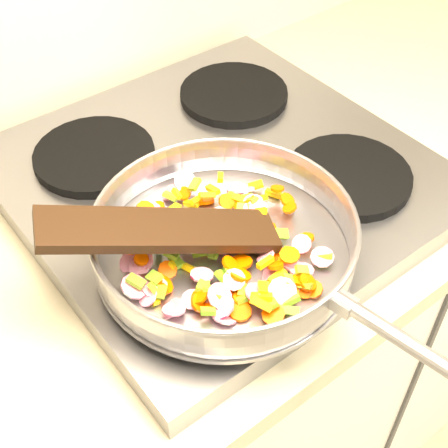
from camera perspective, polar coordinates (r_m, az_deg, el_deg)
base_cabinet at (r=1.72m, az=18.50°, el=0.97°), size 3.00×0.65×0.86m
cooktop at (r=0.98m, az=-0.43°, el=4.12°), size 0.60×0.60×0.04m
grate_fl at (r=0.82m, az=-2.23°, el=-3.40°), size 0.19×0.19×0.02m
grate_fr at (r=0.96m, az=11.33°, el=4.33°), size 0.19×0.19×0.02m
grate_bl at (r=1.01m, az=-11.77°, el=6.16°), size 0.19×0.19×0.02m
grate_br at (r=1.12m, az=0.91°, el=11.79°), size 0.19×0.19×0.02m
saute_pan at (r=0.80m, az=0.10°, el=-1.17°), size 0.39×0.55×0.06m
vegetable_heap at (r=0.80m, az=-0.12°, el=-2.38°), size 0.29×0.29×0.05m
wooden_spatula at (r=0.77m, az=-5.70°, el=-0.55°), size 0.30×0.18×0.09m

